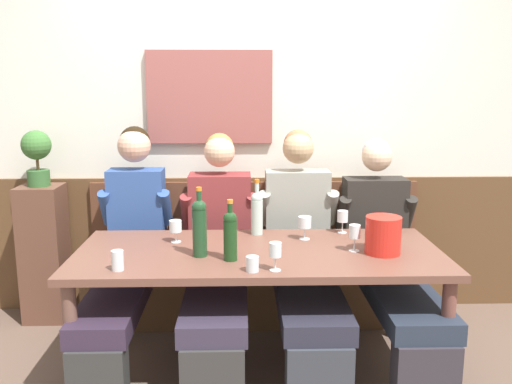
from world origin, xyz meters
The scene contains 23 objects.
ground_plane centered at (0.00, 0.00, -0.01)m, with size 6.80×6.80×0.02m, color brown.
room_wall_back centered at (0.00, 1.09, 1.40)m, with size 6.80×0.12×2.80m.
wood_wainscot_panel centered at (0.00, 1.04, 0.48)m, with size 6.80×0.03×0.96m, color brown.
wall_bench centered at (0.00, 0.83, 0.28)m, with size 2.31×0.42×0.94m.
dining_table centered at (0.00, 0.09, 0.64)m, with size 2.01×0.87×0.72m.
person_right_seat centered at (-0.79, 0.46, 0.66)m, with size 0.47×1.34×1.35m.
person_center_left_seat centered at (-0.24, 0.45, 0.63)m, with size 0.52×1.34×1.30m.
person_center_right_seat centered at (0.28, 0.43, 0.63)m, with size 0.53×1.33×1.32m.
person_left_seat centered at (0.81, 0.43, 0.61)m, with size 0.52×1.33×1.26m.
ice_bucket centered at (0.67, 0.02, 0.82)m, with size 0.19×0.19×0.20m, color red.
wine_bottle_clear_water centered at (0.00, 0.42, 0.86)m, with size 0.07×0.07×0.34m.
wine_bottle_amber_mid centered at (-0.15, -0.07, 0.86)m, with size 0.07×0.07×0.32m.
wine_bottle_green_tall centered at (-0.31, 0.00, 0.89)m, with size 0.08×0.08×0.37m.
wine_glass_center_rear centered at (0.53, 0.44, 0.82)m, with size 0.06×0.06×0.14m.
wine_glass_near_bucket centered at (0.52, 0.06, 0.82)m, with size 0.06×0.06×0.15m.
wine_glass_left_end centered at (0.07, -0.24, 0.82)m, with size 0.06×0.06×0.14m.
wine_glass_by_bottle centered at (0.28, 0.30, 0.82)m, with size 0.08×0.08×0.14m.
wine_glass_center_front centered at (-0.47, 0.26, 0.81)m, with size 0.07×0.07×0.13m.
water_tumbler_right centered at (0.76, 0.36, 0.77)m, with size 0.07×0.07×0.09m, color silver.
water_tumbler_center centered at (-0.70, -0.22, 0.77)m, with size 0.06×0.06×0.10m, color silver.
water_tumbler_left centered at (-0.04, -0.25, 0.76)m, with size 0.06×0.06×0.08m, color silver.
corner_pedestal centered at (-1.45, 0.86, 0.47)m, with size 0.28×0.28×0.94m, color brown.
potted_plant centered at (-1.45, 0.86, 1.17)m, with size 0.20×0.20×0.37m.
Camera 1 is at (-0.09, -2.80, 1.62)m, focal length 38.45 mm.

